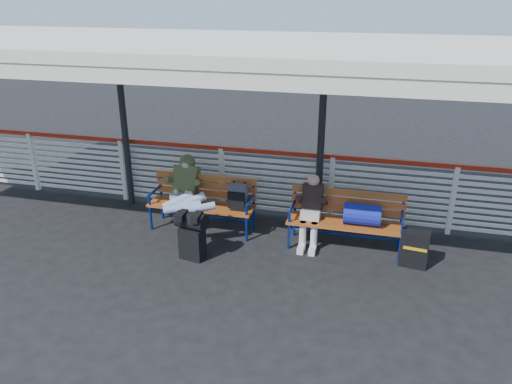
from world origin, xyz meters
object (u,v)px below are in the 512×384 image
(luggage_stack, at_px, (192,234))
(suitcase_side, at_px, (414,249))
(bench_right, at_px, (354,215))
(traveler_man, at_px, (187,198))
(companion_person, at_px, (311,210))
(bench_left, at_px, (212,198))

(luggage_stack, height_order, suitcase_side, luggage_stack)
(luggage_stack, xyz_separation_m, bench_right, (2.34, 0.93, 0.17))
(traveler_man, bearing_deg, companion_person, 6.53)
(luggage_stack, bearing_deg, bench_left, 101.95)
(luggage_stack, relative_size, suitcase_side, 1.37)
(bench_right, bearing_deg, traveler_man, -174.87)
(companion_person, bearing_deg, luggage_stack, -151.20)
(luggage_stack, bearing_deg, bench_right, 32.03)
(bench_right, distance_m, traveler_man, 2.69)
(bench_left, relative_size, suitcase_side, 3.22)
(traveler_man, bearing_deg, suitcase_side, -1.07)
(luggage_stack, distance_m, traveler_man, 0.81)
(companion_person, bearing_deg, traveler_man, -173.47)
(bench_right, relative_size, traveler_man, 1.10)
(bench_right, bearing_deg, companion_person, -179.11)
(suitcase_side, bearing_deg, traveler_man, -173.55)
(traveler_man, bearing_deg, luggage_stack, -63.30)
(bench_left, bearing_deg, luggage_stack, -88.44)
(luggage_stack, relative_size, bench_left, 0.42)
(luggage_stack, height_order, traveler_man, traveler_man)
(bench_left, bearing_deg, companion_person, -4.02)
(bench_right, height_order, traveler_man, traveler_man)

